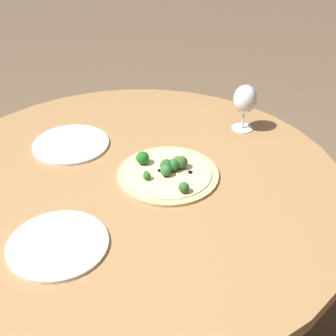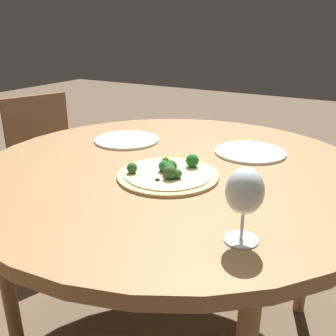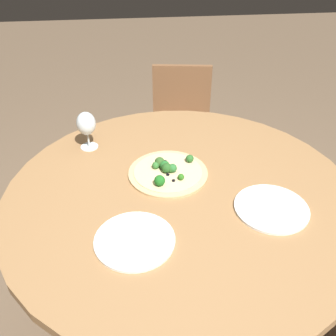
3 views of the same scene
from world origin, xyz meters
name	(u,v)px [view 3 (image 3 of 3)]	position (x,y,z in m)	size (l,w,h in m)	color
ground_plane	(178,309)	(0.00, 0.00, 0.00)	(12.00, 12.00, 0.00)	brown
dining_table	(181,201)	(0.00, 0.00, 0.72)	(1.37, 1.37, 0.78)	olive
chair_2	(181,128)	(-1.03, 0.15, 0.47)	(0.45, 0.45, 0.86)	brown
pizza	(168,171)	(-0.11, -0.04, 0.79)	(0.33, 0.33, 0.06)	tan
wine_glass	(86,124)	(-0.36, -0.37, 0.89)	(0.09, 0.09, 0.18)	silver
plate_near	(135,240)	(0.25, -0.19, 0.78)	(0.27, 0.27, 0.01)	white
plate_far	(271,208)	(0.15, 0.31, 0.78)	(0.27, 0.27, 0.01)	white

